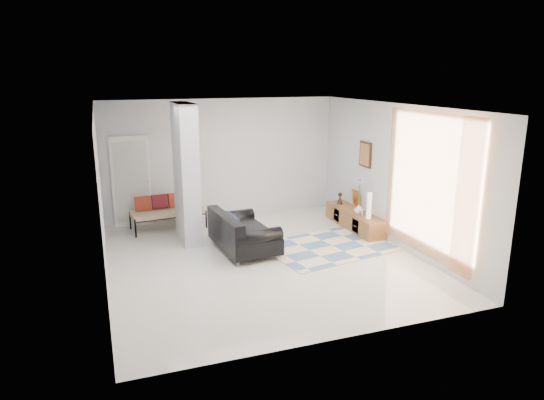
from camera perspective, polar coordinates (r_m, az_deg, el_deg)
name	(u,v)px	position (r m, az deg, el deg)	size (l,w,h in m)	color
floor	(263,259)	(9.10, -1.03, -6.94)	(6.00, 6.00, 0.00)	silver
ceiling	(263,106)	(8.48, -1.12, 10.95)	(6.00, 6.00, 0.00)	white
wall_back	(222,159)	(11.51, -5.86, 4.82)	(6.00, 6.00, 0.00)	silver
wall_front	(341,237)	(6.02, 8.11, -4.36)	(6.00, 6.00, 0.00)	silver
wall_left	(101,199)	(8.25, -19.48, 0.15)	(6.00, 6.00, 0.00)	silver
wall_right	(395,175)	(9.88, 14.24, 2.83)	(6.00, 6.00, 0.00)	silver
partition_column	(186,173)	(9.94, -10.07, 3.12)	(0.35, 1.20, 2.80)	silver
hallway_door	(131,182)	(11.24, -16.21, 2.10)	(0.85, 0.06, 2.04)	white
curtain	(428,185)	(8.92, 17.90, 1.65)	(2.55, 2.55, 0.00)	orange
wall_art	(365,154)	(10.74, 10.94, 5.29)	(0.04, 0.45, 0.55)	#3B2210
media_console	(354,219)	(10.97, 9.67, -2.23)	(0.45, 1.99, 0.80)	brown
loveseat	(241,233)	(9.41, -3.68, -3.94)	(1.10, 1.71, 0.76)	silver
daybed	(166,210)	(10.97, -12.34, -1.16)	(1.64, 0.83, 0.77)	black
area_rug	(332,246)	(9.82, 7.10, -5.36)	(2.66, 1.77, 0.01)	beige
cylinder_lamp	(369,206)	(10.31, 11.35, -0.65)	(0.10, 0.10, 0.55)	silver
bronze_figurine	(340,198)	(11.38, 8.00, 0.19)	(0.14, 0.14, 0.27)	#332016
vase	(359,209)	(10.65, 10.16, -1.07)	(0.20, 0.20, 0.21)	white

